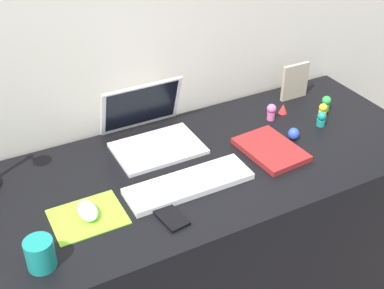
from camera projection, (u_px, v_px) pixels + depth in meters
name	position (u px, v px, depth m)	size (l,w,h in m)	color
back_wall	(157.00, 128.00, 2.02)	(2.84, 0.05, 1.36)	silver
desk	(201.00, 243.00, 1.91)	(1.64, 0.67, 0.74)	black
laptop	(150.00, 129.00, 1.79)	(0.30, 0.28, 0.21)	white
keyboard	(189.00, 184.00, 1.60)	(0.41, 0.13, 0.02)	white
mousepad	(88.00, 217.00, 1.48)	(0.21, 0.17, 0.00)	#8CDB33
mouse	(87.00, 211.00, 1.48)	(0.06, 0.10, 0.03)	white
cell_phone	(169.00, 216.00, 1.48)	(0.06, 0.13, 0.01)	black
notebook_pad	(271.00, 149.00, 1.76)	(0.17, 0.24, 0.02)	maroon
picture_frame	(295.00, 81.00, 2.05)	(0.12, 0.02, 0.15)	#B2A58C
coffee_mug	(40.00, 254.00, 1.30)	(0.08, 0.08, 0.09)	teal
toy_figurine_red	(283.00, 109.00, 1.98)	(0.03, 0.03, 0.04)	red
toy_figurine_green	(326.00, 103.00, 1.99)	(0.04, 0.04, 0.06)	green
toy_figurine_pink	(271.00, 111.00, 1.93)	(0.04, 0.04, 0.07)	pink
toy_figurine_yellow	(323.00, 110.00, 1.95)	(0.03, 0.03, 0.06)	yellow
toy_figurine_teal	(321.00, 119.00, 1.90)	(0.03, 0.03, 0.06)	teal
toy_figurine_blue	(294.00, 134.00, 1.82)	(0.04, 0.04, 0.05)	blue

